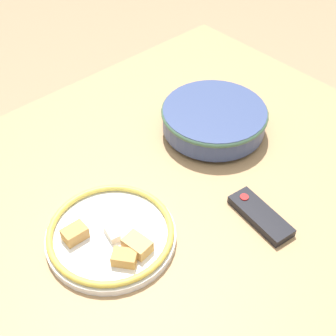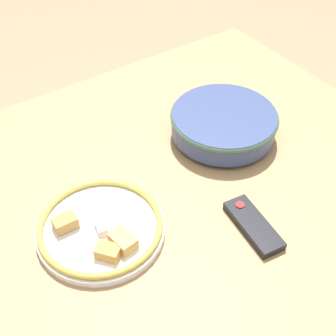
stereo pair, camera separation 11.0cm
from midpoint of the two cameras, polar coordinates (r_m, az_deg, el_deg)
ground_plane at (r=1.71m, az=2.41°, el=-19.95°), size 8.00×8.00×0.00m
dining_table at (r=1.15m, az=3.38°, el=-5.50°), size 1.27×1.06×0.74m
noodle_bowl at (r=1.23m, az=9.37°, el=5.34°), size 0.28×0.28×0.07m
food_plate at (r=1.00m, az=-5.14°, el=-7.48°), size 0.28×0.28×0.05m
tv_remote at (r=1.04m, az=13.37°, el=-6.97°), size 0.08×0.16×0.02m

